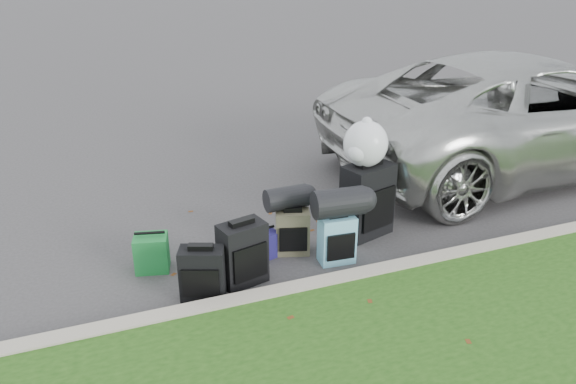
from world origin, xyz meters
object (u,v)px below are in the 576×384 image
object	(u,v)px
suv	(526,112)
tote_green	(152,253)
suitcase_large_black_right	(367,200)
suitcase_small_black	(202,274)
suitcase_teal	(337,239)
suitcase_large_black_left	(243,254)
tote_navy	(265,244)
suitcase_olive	(293,232)

from	to	relation	value
suv	tote_green	size ratio (longest dim) A/B	15.90
suitcase_large_black_right	suitcase_small_black	bearing A→B (deg)	-179.85
suitcase_large_black_right	tote_green	world-z (taller)	suitcase_large_black_right
suv	suitcase_teal	world-z (taller)	suv
suitcase_large_black_left	suitcase_teal	xyz separation A→B (m)	(1.03, 0.03, -0.06)
suitcase_teal	tote_navy	xyz separation A→B (m)	(-0.67, 0.36, -0.12)
suv	suitcase_large_black_right	bearing A→B (deg)	108.98
suitcase_large_black_left	tote_green	size ratio (longest dim) A/B	1.69
suitcase_large_black_left	tote_green	bearing A→B (deg)	130.87
suv	suitcase_small_black	world-z (taller)	suv
suitcase_teal	suitcase_large_black_left	bearing A→B (deg)	-173.65
suitcase_large_black_left	suitcase_large_black_right	distance (m)	1.68
suv	suitcase_large_black_left	world-z (taller)	suv
suv	suitcase_large_black_right	size ratio (longest dim) A/B	7.13
suitcase_large_black_right	suv	bearing A→B (deg)	3.44
suv	suitcase_small_black	xyz separation A→B (m)	(-5.25, -1.75, -0.58)
suv	suitcase_large_black_left	bearing A→B (deg)	107.95
suitcase_olive	suitcase_large_black_left	bearing A→B (deg)	-132.96
suitcase_olive	tote_navy	bearing A→B (deg)	-166.18
suitcase_small_black	suitcase_olive	bearing A→B (deg)	45.41
suitcase_large_black_right	tote_green	size ratio (longest dim) A/B	2.23
suitcase_small_black	suitcase_large_black_left	distance (m)	0.45
tote_green	tote_navy	bearing A→B (deg)	5.46
suitcase_small_black	suitcase_large_black_right	size ratio (longest dim) A/B	0.61
suitcase_large_black_left	tote_navy	size ratio (longest dim) A/B	2.22
suitcase_small_black	suitcase_teal	world-z (taller)	suitcase_teal
suitcase_large_black_right	tote_navy	world-z (taller)	suitcase_large_black_right
suitcase_large_black_left	suitcase_olive	bearing A→B (deg)	15.39
tote_green	tote_navy	distance (m)	1.17
suitcase_large_black_left	suitcase_small_black	bearing A→B (deg)	-178.23
suitcase_large_black_left	suitcase_large_black_right	world-z (taller)	suitcase_large_black_right
tote_green	suitcase_large_black_left	bearing A→B (deg)	-21.50
suitcase_small_black	suitcase_teal	distance (m)	1.46
tote_green	suv	bearing A→B (deg)	24.37
suv	suitcase_teal	distance (m)	4.16
suitcase_teal	tote_navy	size ratio (longest dim) A/B	1.81
suitcase_small_black	tote_navy	xyz separation A→B (m)	(0.78, 0.52, -0.11)
suitcase_large_black_left	suv	bearing A→B (deg)	4.66
suv	suitcase_olive	size ratio (longest dim) A/B	12.26
suitcase_large_black_right	tote_green	xyz separation A→B (m)	(-2.41, 0.08, -0.23)
tote_green	suitcase_large_black_right	bearing A→B (deg)	11.65
suv	suitcase_large_black_left	xyz separation A→B (m)	(-4.82, -1.63, -0.51)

